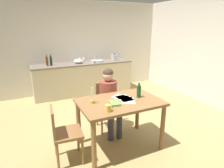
% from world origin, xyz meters
% --- Properties ---
extents(ground_plane, '(5.20, 5.20, 0.04)m').
position_xyz_m(ground_plane, '(0.00, 0.00, -0.02)').
color(ground_plane, tan).
extents(wall_back, '(5.20, 0.12, 2.60)m').
position_xyz_m(wall_back, '(0.00, 2.60, 1.30)').
color(wall_back, silver).
rests_on(wall_back, ground).
extents(wall_right, '(0.12, 5.20, 2.60)m').
position_xyz_m(wall_right, '(2.60, 0.00, 1.30)').
color(wall_right, silver).
rests_on(wall_right, ground).
extents(kitchen_counter, '(2.83, 0.64, 0.90)m').
position_xyz_m(kitchen_counter, '(0.00, 2.24, 0.45)').
color(kitchen_counter, beige).
rests_on(kitchen_counter, ground).
extents(dining_table, '(1.27, 0.84, 0.80)m').
position_xyz_m(dining_table, '(-0.28, -0.53, 0.67)').
color(dining_table, olive).
rests_on(dining_table, ground).
extents(chair_at_table, '(0.45, 0.45, 0.87)m').
position_xyz_m(chair_at_table, '(-0.21, 0.14, 0.49)').
color(chair_at_table, olive).
rests_on(chair_at_table, ground).
extents(person_seated, '(0.37, 0.61, 1.19)m').
position_xyz_m(person_seated, '(-0.22, -0.01, 0.68)').
color(person_seated, brown).
rests_on(person_seated, ground).
extents(chair_side_empty, '(0.43, 0.43, 0.85)m').
position_xyz_m(chair_side_empty, '(-1.18, -0.52, 0.47)').
color(chair_side_empty, olive).
rests_on(chair_side_empty, ground).
extents(coffee_mug, '(0.12, 0.08, 0.10)m').
position_xyz_m(coffee_mug, '(-0.61, -0.80, 0.85)').
color(coffee_mug, '#F2CC4C').
rests_on(coffee_mug, dining_table).
extents(candlestick, '(0.06, 0.06, 0.24)m').
position_xyz_m(candlestick, '(-0.69, -0.43, 0.86)').
color(candlestick, gold).
rests_on(candlestick, dining_table).
extents(book_magazine, '(0.17, 0.21, 0.03)m').
position_xyz_m(book_magazine, '(-0.41, -0.61, 0.81)').
color(book_magazine, '#72AE4E').
rests_on(book_magazine, dining_table).
extents(paper_letter, '(0.32, 0.36, 0.00)m').
position_xyz_m(paper_letter, '(-0.16, -0.56, 0.80)').
color(paper_letter, white).
rests_on(paper_letter, dining_table).
extents(paper_bill, '(0.33, 0.36, 0.00)m').
position_xyz_m(paper_bill, '(-0.18, -0.40, 0.80)').
color(paper_bill, white).
rests_on(paper_bill, dining_table).
extents(paper_envelope, '(0.23, 0.31, 0.00)m').
position_xyz_m(paper_envelope, '(-0.16, -0.46, 0.80)').
color(paper_envelope, white).
rests_on(paper_envelope, dining_table).
extents(wine_bottle_on_table, '(0.07, 0.07, 0.24)m').
position_xyz_m(wine_bottle_on_table, '(0.07, -0.52, 0.90)').
color(wine_bottle_on_table, '#194C23').
rests_on(wine_bottle_on_table, dining_table).
extents(sink_unit, '(0.36, 0.36, 0.24)m').
position_xyz_m(sink_unit, '(0.42, 2.24, 0.92)').
color(sink_unit, '#B2B7BC').
rests_on(sink_unit, kitchen_counter).
extents(bottle_oil, '(0.06, 0.06, 0.29)m').
position_xyz_m(bottle_oil, '(-0.98, 2.24, 1.02)').
color(bottle_oil, '#593319').
rests_on(bottle_oil, kitchen_counter).
extents(bottle_vinegar, '(0.06, 0.06, 0.28)m').
position_xyz_m(bottle_vinegar, '(-0.87, 2.26, 1.02)').
color(bottle_vinegar, black).
rests_on(bottle_vinegar, kitchen_counter).
extents(mixing_bowl, '(0.26, 0.26, 0.12)m').
position_xyz_m(mixing_bowl, '(-0.14, 2.24, 0.96)').
color(mixing_bowl, white).
rests_on(mixing_bowl, kitchen_counter).
extents(stovetop_kettle, '(0.18, 0.18, 0.22)m').
position_xyz_m(stovetop_kettle, '(0.98, 2.24, 1.00)').
color(stovetop_kettle, '#B7BABF').
rests_on(stovetop_kettle, kitchen_counter).
extents(wine_glass_near_sink, '(0.07, 0.07, 0.15)m').
position_xyz_m(wine_glass_near_sink, '(0.06, 2.39, 1.01)').
color(wine_glass_near_sink, silver).
rests_on(wine_glass_near_sink, kitchen_counter).
extents(wine_glass_by_kettle, '(0.07, 0.07, 0.15)m').
position_xyz_m(wine_glass_by_kettle, '(-0.06, 2.39, 1.01)').
color(wine_glass_by_kettle, silver).
rests_on(wine_glass_by_kettle, kitchen_counter).
extents(teacup_on_counter, '(0.11, 0.08, 0.09)m').
position_xyz_m(teacup_on_counter, '(0.24, 2.09, 0.95)').
color(teacup_on_counter, white).
rests_on(teacup_on_counter, kitchen_counter).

